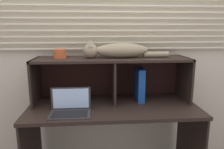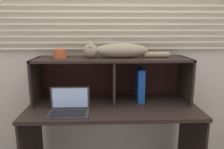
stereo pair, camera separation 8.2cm
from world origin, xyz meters
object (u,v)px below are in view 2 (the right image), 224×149
Objects in this scene: small_basket at (60,54)px; cat at (117,50)px; binder_upright at (140,85)px; laptop at (69,108)px; book_stack at (73,98)px.

cat is at bearing 0.00° from small_basket.
binder_upright is 0.80m from small_basket.
laptop is 0.29m from book_stack.
binder_upright is (0.22, 0.00, -0.33)m from cat.
small_basket reaches higher than book_stack.
cat is 2.42× the size of laptop.
cat is 0.67m from laptop.
cat is 0.39m from binder_upright.
cat is 0.53m from small_basket.
binder_upright is 1.20× the size of book_stack.
cat reaches higher than laptop.
laptop is 1.05× the size of binder_upright.
small_basket is (-0.52, 0.00, -0.03)m from cat.
small_basket is (-0.11, 0.29, 0.42)m from laptop.
cat is at bearing 180.00° from binder_upright.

